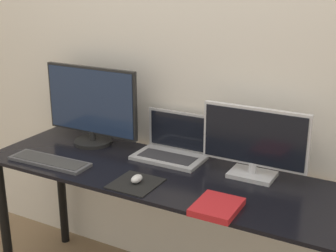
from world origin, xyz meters
The scene contains 9 objects.
wall_back centered at (0.00, 0.64, 1.25)m, with size 7.00×0.05×2.50m.
desk centered at (0.00, 0.29, 0.64)m, with size 1.83×0.58×0.76m.
monitor_left centered at (-0.53, 0.45, 0.98)m, with size 0.57×0.21×0.43m.
monitor_right centered at (0.40, 0.45, 0.93)m, with size 0.50×0.15×0.33m.
laptop centered at (-0.05, 0.49, 0.82)m, with size 0.36×0.22×0.22m.
keyboard centered at (-0.55, 0.12, 0.77)m, with size 0.44×0.14×0.02m.
mousepad centered at (-0.04, 0.12, 0.77)m, with size 0.20×0.21×0.00m.
mouse centered at (-0.04, 0.13, 0.79)m, with size 0.04×0.07×0.03m.
book centered at (0.38, 0.07, 0.78)m, with size 0.18×0.21×0.03m.
Camera 1 is at (1.02, -1.50, 1.67)m, focal length 50.00 mm.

